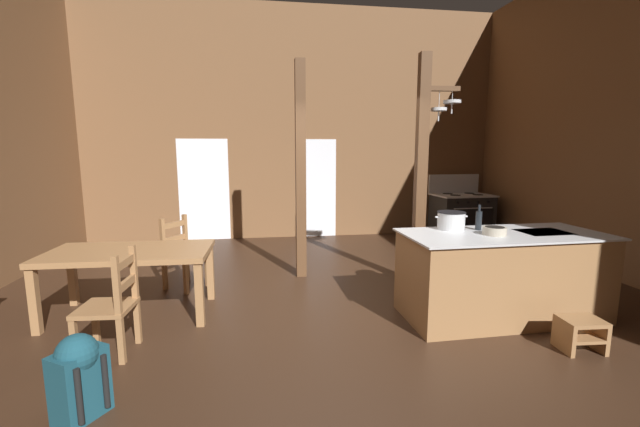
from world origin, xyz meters
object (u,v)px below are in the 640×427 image
Objects in this scene: ladderback_chair_near_window at (183,254)px; bottle_tall_on_counter at (479,220)px; step_stool at (581,332)px; stove_range at (461,216)px; kitchen_island at (501,275)px; stockpot_on_counter at (451,221)px; backpack at (79,374)px; ladderback_chair_by_post at (112,305)px; mixing_bowl_on_counter at (495,231)px; dining_table at (130,258)px.

ladderback_chair_near_window is 3.72m from bottle_tall_on_counter.
step_stool is 0.40× the size of ladderback_chair_near_window.
kitchen_island is at bearing -111.81° from stove_range.
stove_range is at bearing 60.40° from stockpot_on_counter.
backpack is 3.95m from bottle_tall_on_counter.
stockpot_on_counter is 0.30m from bottle_tall_on_counter.
stove_range is at bearing 36.61° from ladderback_chair_by_post.
kitchen_island is at bearing 21.53° from mixing_bowl_on_counter.
dining_table is at bearing 96.72° from ladderback_chair_by_post.
backpack is (-0.19, -2.65, -0.14)m from ladderback_chair_near_window.
stove_range is 4.65× the size of bottle_tall_on_counter.
dining_table is 0.97m from ladderback_chair_near_window.
backpack is 3.71m from stockpot_on_counter.
backpack is at bearing -163.41° from mixing_bowl_on_counter.
stove_range is 4.19m from mixing_bowl_on_counter.
mixing_bowl_on_counter is (-0.15, -0.06, 0.51)m from kitchen_island.
dining_table is 1.82m from backpack.
ladderback_chair_by_post is 2.51× the size of stockpot_on_counter.
bottle_tall_on_counter is (3.82, -0.42, 0.40)m from dining_table.
kitchen_island is 5.77× the size of stockpot_on_counter.
ladderback_chair_near_window is at bearing 85.81° from backpack.
mixing_bowl_on_counter reaches higher than ladderback_chair_by_post.
stove_range is at bearing 66.55° from mixing_bowl_on_counter.
bottle_tall_on_counter reaches higher than step_stool.
mixing_bowl_on_counter is 0.84× the size of bottle_tall_on_counter.
stove_range is 5.60m from ladderback_chair_near_window.
mixing_bowl_on_counter is (3.85, -0.69, 0.33)m from dining_table.
bottle_tall_on_counter is (-1.68, -3.54, 0.56)m from stove_range.
mixing_bowl_on_counter is at bearing -47.78° from stockpot_on_counter.
ladderback_chair_near_window reaches higher than backpack.
mixing_bowl_on_counter is (-0.44, 0.76, 0.80)m from step_stool.
dining_table is (-5.51, -3.13, 0.17)m from stove_range.
ladderback_chair_near_window reaches higher than dining_table.
kitchen_island reaches higher than dining_table.
dining_table is 0.91m from ladderback_chair_by_post.
stockpot_on_counter is (3.43, 0.55, 0.58)m from ladderback_chair_by_post.
ladderback_chair_near_window is 3.43m from stockpot_on_counter.
dining_table is 1.81× the size of ladderback_chair_by_post.
stove_range is 4.03m from stockpot_on_counter.
step_stool is 1.58× the size of mixing_bowl_on_counter.
stove_range reaches higher than ladderback_chair_near_window.
stove_range is at bearing 42.71° from backpack.
kitchen_island is 3.92m from ladderback_chair_near_window.
stove_range is 2.21× the size of backpack.
step_stool is 4.54m from ladderback_chair_near_window.
bottle_tall_on_counter reaches higher than stockpot_on_counter.
kitchen_island is at bearing -49.58° from bottle_tall_on_counter.
kitchen_island is at bearing -22.44° from ladderback_chair_near_window.
stockpot_on_counter reaches higher than step_stool.
step_stool is at bearing -59.97° from mixing_bowl_on_counter.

